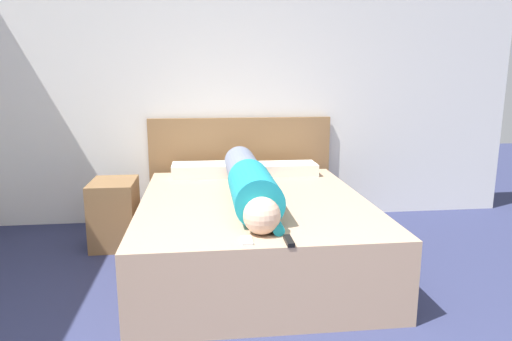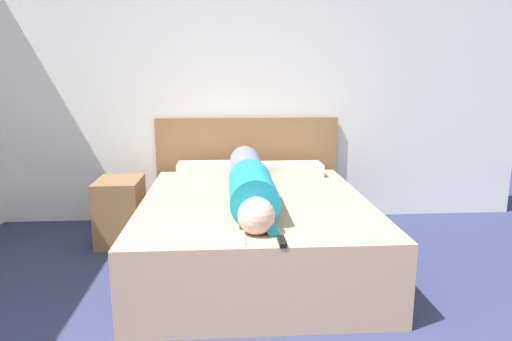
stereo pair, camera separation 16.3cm
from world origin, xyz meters
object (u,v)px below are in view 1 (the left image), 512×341
pillow_second (284,169)px  nightstand (115,213)px  person_lying (249,182)px  pillow_near_headboard (207,170)px  cell_phone (247,240)px  tv_remote (289,241)px  bed (254,232)px

pillow_second → nightstand: bearing=-170.9°
person_lying → pillow_near_headboard: 0.92m
pillow_second → cell_phone: 1.79m
nightstand → tv_remote: 1.98m
person_lying → cell_phone: person_lying is taller
pillow_second → cell_phone: pillow_second is taller
nightstand → pillow_second: 1.57m
pillow_near_headboard → cell_phone: bearing=-83.3°
pillow_near_headboard → nightstand: bearing=-163.0°
person_lying → pillow_near_headboard: size_ratio=2.71×
bed → nightstand: bearing=154.0°
nightstand → person_lying: size_ratio=0.33×
nightstand → cell_phone: 1.80m
pillow_second → tv_remote: (-0.29, -1.76, -0.04)m
nightstand → tv_remote: (1.24, -1.52, 0.26)m
pillow_near_headboard → tv_remote: bearing=-76.2°
cell_phone → pillow_second: bearing=73.1°
bed → nightstand: (-1.15, 0.56, 0.02)m
bed → nightstand: 1.28m
pillow_second → tv_remote: 1.79m
person_lying → tv_remote: bearing=-81.7°
pillow_second → cell_phone: (-0.52, -1.71, -0.05)m
pillow_near_headboard → pillow_second: 0.72m
pillow_near_headboard → pillow_second: bearing=0.0°
bed → pillow_second: (0.38, 0.81, 0.32)m
pillow_second → tv_remote: size_ratio=4.02×
nightstand → person_lying: bearing=-29.4°
pillow_second → person_lying: bearing=-115.7°
pillow_near_headboard → cell_phone: pillow_near_headboard is taller
nightstand → pillow_second: size_ratio=0.94×
nightstand → person_lying: 1.33m
person_lying → tv_remote: person_lying is taller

